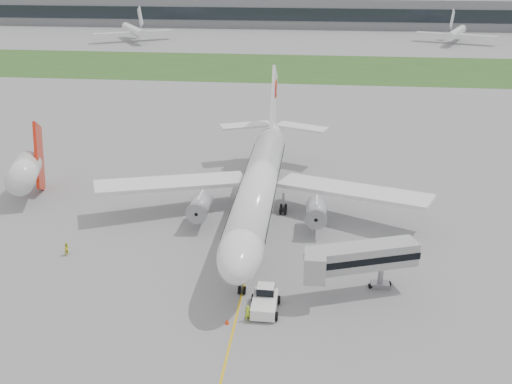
# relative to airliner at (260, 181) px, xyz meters

# --- Properties ---
(ground) EXTENTS (600.00, 600.00, 0.00)m
(ground) POSITION_rel_airliner_xyz_m (0.00, -4.87, -5.66)
(ground) COLOR gray
(ground) RESTS_ON ground
(apron_markings) EXTENTS (70.00, 70.00, 0.04)m
(apron_markings) POSITION_rel_airliner_xyz_m (0.00, -9.87, -5.66)
(apron_markings) COLOR gold
(apron_markings) RESTS_ON ground
(grass_strip) EXTENTS (600.00, 50.00, 0.02)m
(grass_strip) POSITION_rel_airliner_xyz_m (0.00, 115.13, -5.65)
(grass_strip) COLOR #275620
(grass_strip) RESTS_ON ground
(terminal_building) EXTENTS (320.00, 22.30, 14.00)m
(terminal_building) POSITION_rel_airliner_xyz_m (0.00, 225.00, 1.34)
(terminal_building) COLOR slate
(terminal_building) RESTS_ON ground
(control_tower) EXTENTS (12.00, 12.00, 56.00)m
(control_tower) POSITION_rel_airliner_xyz_m (-90.00, 227.13, -5.66)
(control_tower) COLOR slate
(control_tower) RESTS_ON ground
(airliner) EXTENTS (48.13, 53.95, 17.88)m
(airliner) POSITION_rel_airliner_xyz_m (0.00, 0.00, 0.00)
(airliner) COLOR silver
(airliner) RESTS_ON ground
(pushback_tug) EXTENTS (3.15, 4.62, 2.35)m
(pushback_tug) POSITION_rel_airliner_xyz_m (2.84, -22.55, -4.58)
(pushback_tug) COLOR white
(pushback_tug) RESTS_ON ground
(jet_bridge) EXTENTS (12.81, 7.67, 6.13)m
(jet_bridge) POSITION_rel_airliner_xyz_m (12.44, -18.53, -1.13)
(jet_bridge) COLOR #9C9C9F
(jet_bridge) RESTS_ON ground
(safety_cone_left) EXTENTS (0.45, 0.45, 0.62)m
(safety_cone_left) POSITION_rel_airliner_xyz_m (-0.79, -25.64, -5.35)
(safety_cone_left) COLOR red
(safety_cone_left) RESTS_ON ground
(safety_cone_right) EXTENTS (0.38, 0.38, 0.52)m
(safety_cone_right) POSITION_rel_airliner_xyz_m (3.91, -23.18, -5.40)
(safety_cone_right) COLOR red
(safety_cone_right) RESTS_ON ground
(ground_crew_near) EXTENTS (0.78, 0.63, 1.86)m
(ground_crew_near) POSITION_rel_airliner_xyz_m (1.27, -24.84, -4.73)
(ground_crew_near) COLOR #A6CE22
(ground_crew_near) RESTS_ON ground
(ground_crew_far) EXTENTS (0.88, 1.00, 1.70)m
(ground_crew_far) POSITION_rel_airliner_xyz_m (-23.12, -13.50, -4.81)
(ground_crew_far) COLOR gold
(ground_crew_far) RESTS_ON ground
(neighbor_aircraft) EXTENTS (6.50, 14.60, 11.79)m
(neighbor_aircraft) POSITION_rel_airliner_xyz_m (-36.24, 3.04, -0.99)
(neighbor_aircraft) COLOR #B71D0A
(neighbor_aircraft) RESTS_ON ground
(distant_aircraft_left) EXTENTS (44.54, 43.19, 12.98)m
(distant_aircraft_left) POSITION_rel_airliner_xyz_m (-70.96, 167.08, -5.66)
(distant_aircraft_left) COLOR silver
(distant_aircraft_left) RESTS_ON ground
(distant_aircraft_right) EXTENTS (40.54, 38.36, 12.39)m
(distant_aircraft_right) POSITION_rel_airliner_xyz_m (63.33, 175.94, -5.66)
(distant_aircraft_right) COLOR silver
(distant_aircraft_right) RESTS_ON ground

